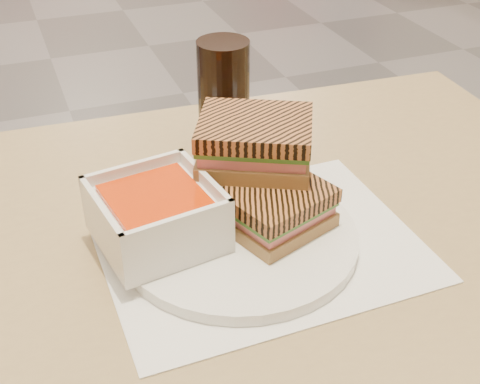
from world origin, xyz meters
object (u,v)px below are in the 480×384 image
object	(u,v)px
plate	(239,237)
soup_bowl	(157,217)
cola_glass	(224,95)
main_table	(164,314)
panini_lower	(278,208)

from	to	relation	value
plate	soup_bowl	distance (m)	0.10
soup_bowl	cola_glass	distance (m)	0.27
main_table	panini_lower	distance (m)	0.21
cola_glass	main_table	bearing A→B (deg)	-127.77
soup_bowl	cola_glass	bearing A→B (deg)	53.66
main_table	plate	world-z (taller)	plate
soup_bowl	panini_lower	xyz separation A→B (m)	(0.14, -0.03, -0.01)
soup_bowl	panini_lower	distance (m)	0.14
panini_lower	soup_bowl	bearing A→B (deg)	169.11
main_table	panini_lower	xyz separation A→B (m)	(0.14, -0.04, 0.16)
plate	soup_bowl	bearing A→B (deg)	166.65
panini_lower	cola_glass	world-z (taller)	cola_glass
plate	panini_lower	bearing A→B (deg)	-5.87
panini_lower	cola_glass	bearing A→B (deg)	85.35
plate	panini_lower	distance (m)	0.06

